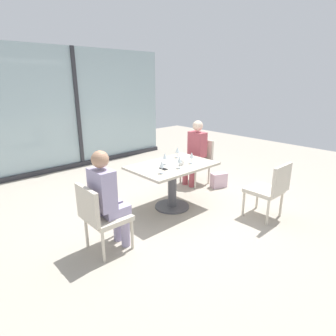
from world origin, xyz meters
name	(u,v)px	position (x,y,z in m)	size (l,w,h in m)	color
ground_plane	(172,207)	(0.00, 0.00, 0.00)	(12.00, 12.00, 0.00)	#A89E8E
window_wall_backdrop	(78,115)	(0.00, 3.20, 1.21)	(4.70, 0.10, 2.70)	#9EB7BC
dining_table_main	(172,175)	(0.00, 0.00, 0.55)	(1.32, 0.88, 0.73)	#BCB29E
chair_far_right	(198,159)	(1.19, 0.50, 0.50)	(0.50, 0.46, 0.87)	beige
chair_side_end	(100,214)	(-1.48, -0.33, 0.50)	(0.50, 0.46, 0.87)	beige
chair_front_right	(270,187)	(0.80, -1.26, 0.50)	(0.46, 0.50, 0.87)	beige
person_far_right	(195,150)	(1.08, 0.50, 0.70)	(0.39, 0.34, 1.26)	#B24C56
person_side_end	(107,196)	(-1.37, -0.33, 0.70)	(0.39, 0.34, 1.26)	#9E93B7
wine_glass_0	(162,164)	(-0.40, -0.21, 0.86)	(0.07, 0.07, 0.18)	silver
wine_glass_1	(192,155)	(0.27, -0.16, 0.86)	(0.07, 0.07, 0.18)	silver
wine_glass_2	(165,156)	(-0.07, 0.09, 0.86)	(0.07, 0.07, 0.18)	silver
wine_glass_3	(177,150)	(0.35, 0.25, 0.86)	(0.07, 0.07, 0.18)	silver
wine_glass_4	(180,160)	(-0.05, -0.21, 0.86)	(0.07, 0.07, 0.18)	silver
coffee_cup	(182,162)	(0.09, -0.12, 0.78)	(0.08, 0.08, 0.09)	white
cell_phone_on_table	(163,169)	(-0.25, -0.07, 0.73)	(0.07, 0.14, 0.01)	black
handbag_0	(219,180)	(1.29, 0.04, 0.14)	(0.30, 0.16, 0.28)	beige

